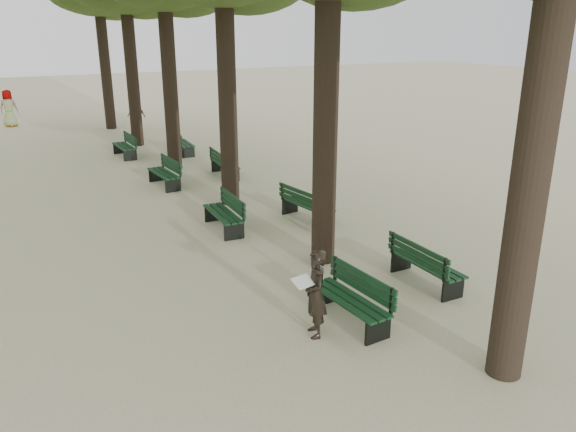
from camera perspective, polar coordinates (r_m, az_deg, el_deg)
ground at (r=9.74m, az=5.86°, el=-12.24°), size 120.00×120.00×0.00m
bench_left_0 at (r=10.09m, az=6.21°, el=-9.29°), size 0.64×1.82×0.92m
bench_left_1 at (r=14.53m, az=-6.58°, el=-0.40°), size 0.71×1.84×0.92m
bench_left_2 at (r=18.89m, az=-12.46°, el=3.76°), size 0.64×1.82×0.92m
bench_left_3 at (r=23.66m, az=-16.27°, el=6.41°), size 0.59×1.81×0.92m
bench_right_0 at (r=11.77m, az=13.83°, el=-5.53°), size 0.64×1.82×0.92m
bench_right_1 at (r=15.16m, az=1.94°, el=0.53°), size 0.75×1.85×0.92m
bench_right_2 at (r=19.85m, az=-6.41°, el=4.80°), size 0.75×1.85×0.92m
bench_right_3 at (r=23.73m, az=-10.58°, el=6.87°), size 0.73×1.84×0.92m
man_with_map at (r=9.43m, az=2.82°, el=-7.91°), size 0.67×0.68×1.54m
pedestrian_c at (r=29.22m, az=-15.16°, el=9.75°), size 0.91×0.84×1.58m
pedestrian_d at (r=33.25m, az=-26.50°, el=9.77°), size 1.01×0.71×1.91m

